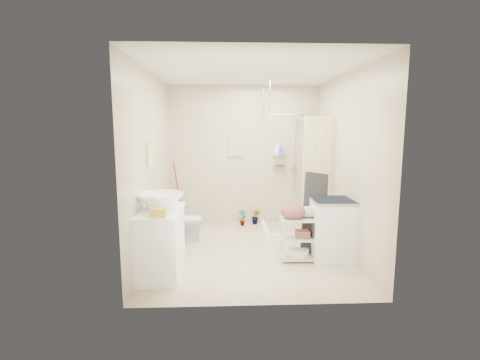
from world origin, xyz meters
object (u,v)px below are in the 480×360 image
object	(u,v)px
vanity	(161,242)
toilet	(183,221)
washing_machine	(332,229)
laundry_rack	(299,235)

from	to	relation	value
vanity	toilet	size ratio (longest dim) A/B	1.40
toilet	washing_machine	xyz separation A→B (m)	(2.18, -0.83, 0.09)
laundry_rack	toilet	bearing A→B (deg)	153.09
washing_machine	laundry_rack	bearing A→B (deg)	-169.00
toilet	laundry_rack	bearing A→B (deg)	-115.77
washing_machine	toilet	bearing A→B (deg)	161.10
vanity	laundry_rack	world-z (taller)	vanity
washing_machine	laundry_rack	size ratio (longest dim) A/B	1.17
vanity	toilet	distance (m)	1.27
washing_machine	laundry_rack	distance (m)	0.49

